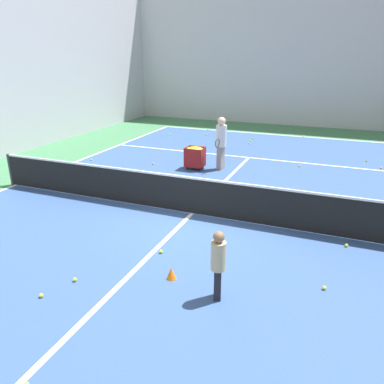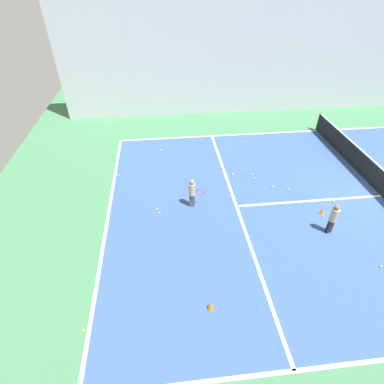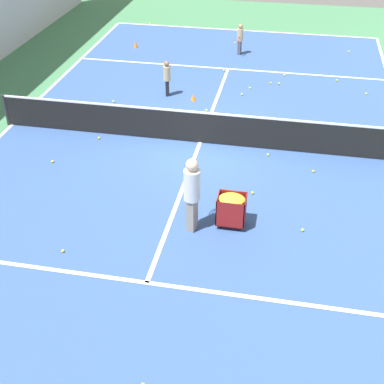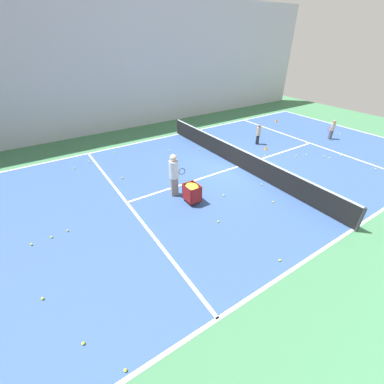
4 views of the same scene
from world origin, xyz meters
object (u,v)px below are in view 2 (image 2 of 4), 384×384
child_midcourt (333,217)px  training_cone_0 (211,305)px  player_near_baseline (192,191)px  training_cone_1 (322,211)px

child_midcourt → training_cone_0: (2.40, -4.47, -0.53)m
player_near_baseline → training_cone_1: 4.84m
player_near_baseline → child_midcourt: (1.89, 4.48, -0.00)m
player_near_baseline → child_midcourt: 4.86m
player_near_baseline → training_cone_1: bearing=-0.6°
child_midcourt → training_cone_0: child_midcourt is taller
player_near_baseline → training_cone_0: 4.33m
child_midcourt → training_cone_0: size_ratio=3.95×
training_cone_0 → player_near_baseline: bearing=-179.9°
player_near_baseline → child_midcourt: player_near_baseline is taller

